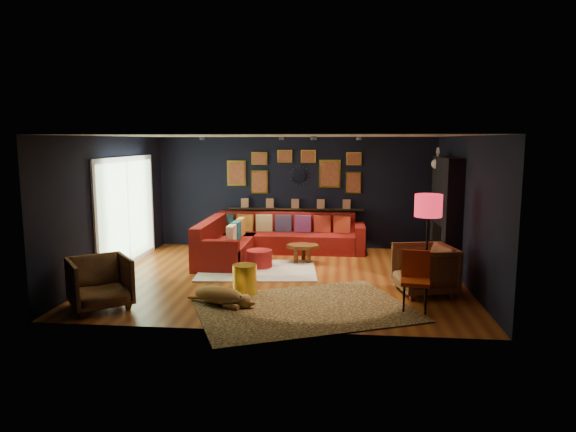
# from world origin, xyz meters

# --- Properties ---
(floor) EXTENTS (6.50, 6.50, 0.00)m
(floor) POSITION_xyz_m (0.00, 0.00, 0.00)
(floor) COLOR #94531A
(floor) RESTS_ON ground
(room_walls) EXTENTS (6.50, 6.50, 6.50)m
(room_walls) POSITION_xyz_m (0.00, 0.00, 1.59)
(room_walls) COLOR black
(room_walls) RESTS_ON ground
(sectional) EXTENTS (3.41, 2.69, 0.86)m
(sectional) POSITION_xyz_m (-0.61, 1.81, 0.32)
(sectional) COLOR maroon
(sectional) RESTS_ON ground
(ledge) EXTENTS (3.20, 0.12, 0.04)m
(ledge) POSITION_xyz_m (0.00, 2.68, 0.92)
(ledge) COLOR black
(ledge) RESTS_ON room_walls
(gallery_wall) EXTENTS (3.15, 0.04, 1.02)m
(gallery_wall) POSITION_xyz_m (-0.01, 2.72, 1.81)
(gallery_wall) COLOR yellow
(gallery_wall) RESTS_ON room_walls
(sunburst_mirror) EXTENTS (0.47, 0.16, 0.47)m
(sunburst_mirror) POSITION_xyz_m (0.10, 2.72, 1.70)
(sunburst_mirror) COLOR silver
(sunburst_mirror) RESTS_ON room_walls
(fireplace) EXTENTS (0.31, 1.60, 2.20)m
(fireplace) POSITION_xyz_m (3.09, 0.90, 1.02)
(fireplace) COLOR black
(fireplace) RESTS_ON ground
(deer_head) EXTENTS (0.50, 0.28, 0.45)m
(deer_head) POSITION_xyz_m (3.14, 1.40, 2.05)
(deer_head) COLOR white
(deer_head) RESTS_ON fireplace
(sliding_door) EXTENTS (0.06, 2.80, 2.20)m
(sliding_door) POSITION_xyz_m (-3.22, 0.60, 1.10)
(sliding_door) COLOR white
(sliding_door) RESTS_ON ground
(ceiling_spots) EXTENTS (3.30, 2.50, 0.06)m
(ceiling_spots) POSITION_xyz_m (-0.00, 0.80, 2.56)
(ceiling_spots) COLOR black
(ceiling_spots) RESTS_ON room_walls
(shag_rug) EXTENTS (2.41, 1.86, 0.03)m
(shag_rug) POSITION_xyz_m (-0.54, 0.36, 0.02)
(shag_rug) COLOR beige
(shag_rug) RESTS_ON ground
(leopard_rug) EXTENTS (3.75, 3.29, 0.02)m
(leopard_rug) POSITION_xyz_m (0.52, -1.80, 0.01)
(leopard_rug) COLOR tan
(leopard_rug) RESTS_ON ground
(coffee_table) EXTENTS (0.71, 0.53, 0.35)m
(coffee_table) POSITION_xyz_m (0.29, 1.15, 0.31)
(coffee_table) COLOR brown
(coffee_table) RESTS_ON shag_rug
(pouf) EXTENTS (0.51, 0.51, 0.33)m
(pouf) POSITION_xyz_m (-0.53, 0.61, 0.20)
(pouf) COLOR maroon
(pouf) RESTS_ON shag_rug
(armchair_left) EXTENTS (1.15, 1.14, 0.86)m
(armchair_left) POSITION_xyz_m (-2.55, -2.05, 0.43)
(armchair_left) COLOR #C9854C
(armchair_left) RESTS_ON ground
(armchair_right) EXTENTS (0.99, 1.04, 0.90)m
(armchair_right) POSITION_xyz_m (2.45, -0.81, 0.45)
(armchair_right) COLOR #C9854C
(armchair_right) RESTS_ON ground
(gold_stool) EXTENTS (0.40, 0.40, 0.50)m
(gold_stool) POSITION_xyz_m (-0.50, -1.15, 0.25)
(gold_stool) COLOR yellow
(gold_stool) RESTS_ON ground
(orange_chair) EXTENTS (0.47, 0.47, 0.88)m
(orange_chair) POSITION_xyz_m (2.19, -1.61, 0.52)
(orange_chair) COLOR black
(orange_chair) RESTS_ON ground
(floor_lamp) EXTENTS (0.45, 0.45, 1.64)m
(floor_lamp) POSITION_xyz_m (2.50, -0.64, 1.38)
(floor_lamp) COLOR black
(floor_lamp) RESTS_ON ground
(dog) EXTENTS (1.32, 0.99, 0.38)m
(dog) POSITION_xyz_m (-0.80, -1.72, 0.21)
(dog) COLOR #C38B49
(dog) RESTS_ON leopard_rug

